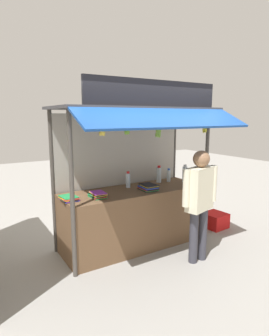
% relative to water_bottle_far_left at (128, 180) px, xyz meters
% --- Properties ---
extents(ground_plane, '(20.00, 20.00, 0.00)m').
position_rel_water_bottle_far_left_xyz_m(ground_plane, '(0.02, -0.17, -1.06)').
color(ground_plane, gray).
extents(stall_counter, '(2.34, 0.79, 0.94)m').
position_rel_water_bottle_far_left_xyz_m(stall_counter, '(0.02, -0.17, -0.59)').
color(stall_counter, brown).
rests_on(stall_counter, ground).
extents(stall_structure, '(2.54, 1.58, 2.58)m').
position_rel_water_bottle_far_left_xyz_m(stall_structure, '(0.02, -0.10, 0.51)').
color(stall_structure, '#4C4742').
rests_on(stall_structure, ground).
extents(water_bottle_far_left, '(0.07, 0.07, 0.27)m').
position_rel_water_bottle_far_left_xyz_m(water_bottle_far_left, '(0.00, 0.00, 0.00)').
color(water_bottle_far_left, silver).
rests_on(water_bottle_far_left, stall_counter).
extents(water_bottle_back_left, '(0.08, 0.08, 0.30)m').
position_rel_water_bottle_far_left_xyz_m(water_bottle_back_left, '(0.65, 0.03, 0.02)').
color(water_bottle_back_left, silver).
rests_on(water_bottle_back_left, stall_counter).
extents(water_bottle_back_right, '(0.07, 0.07, 0.24)m').
position_rel_water_bottle_far_left_xyz_m(water_bottle_back_right, '(0.83, -0.02, -0.01)').
color(water_bottle_back_right, silver).
rests_on(water_bottle_back_right, stall_counter).
extents(water_bottle_mid_right, '(0.09, 0.09, 0.31)m').
position_rel_water_bottle_far_left_xyz_m(water_bottle_mid_right, '(1.07, -0.17, 0.02)').
color(water_bottle_mid_right, silver).
rests_on(water_bottle_mid_right, stall_counter).
extents(magazine_stack_center, '(0.21, 0.32, 0.08)m').
position_rel_water_bottle_far_left_xyz_m(magazine_stack_center, '(0.97, -0.49, -0.09)').
color(magazine_stack_center, orange).
rests_on(magazine_stack_center, stall_counter).
extents(magazine_stack_right, '(0.25, 0.31, 0.09)m').
position_rel_water_bottle_far_left_xyz_m(magazine_stack_right, '(0.19, -0.31, -0.08)').
color(magazine_stack_right, black).
rests_on(magazine_stack_right, stall_counter).
extents(magazine_stack_left, '(0.22, 0.29, 0.08)m').
position_rel_water_bottle_far_left_xyz_m(magazine_stack_left, '(-0.67, -0.28, -0.09)').
color(magazine_stack_left, green).
rests_on(magazine_stack_left, stall_counter).
extents(magazine_stack_far_right, '(0.24, 0.30, 0.06)m').
position_rel_water_bottle_far_left_xyz_m(magazine_stack_far_right, '(-1.07, -0.20, -0.10)').
color(magazine_stack_far_right, blue).
rests_on(magazine_stack_far_right, stall_counter).
extents(banana_bunch_inner_left, '(0.10, 0.10, 0.30)m').
position_rel_water_bottle_far_left_xyz_m(banana_bunch_inner_left, '(0.11, -0.67, 0.81)').
color(banana_bunch_inner_left, '#332D23').
extents(banana_bunch_inner_right, '(0.09, 0.08, 0.24)m').
position_rel_water_bottle_far_left_xyz_m(banana_bunch_inner_right, '(-0.41, -0.67, 0.85)').
color(banana_bunch_inner_right, '#332D23').
extents(banana_bunch_leftmost, '(0.10, 0.10, 0.25)m').
position_rel_water_bottle_far_left_xyz_m(banana_bunch_leftmost, '(-0.76, -0.67, 0.86)').
color(banana_bunch_leftmost, '#332D23').
extents(banana_bunch_rightmost, '(0.09, 0.09, 0.26)m').
position_rel_water_bottle_far_left_xyz_m(banana_bunch_rightmost, '(1.01, -0.67, 0.84)').
color(banana_bunch_rightmost, '#332D23').
extents(vendor_person, '(0.62, 0.32, 1.63)m').
position_rel_water_bottle_far_left_xyz_m(vendor_person, '(0.53, -1.11, -0.08)').
color(vendor_person, '#383842').
rests_on(vendor_person, ground).
extents(plastic_crate, '(0.42, 0.42, 0.28)m').
position_rel_water_bottle_far_left_xyz_m(plastic_crate, '(1.72, -0.33, -0.93)').
color(plastic_crate, red).
rests_on(plastic_crate, ground).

